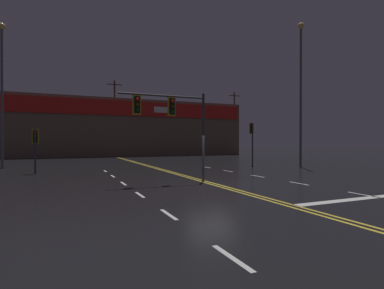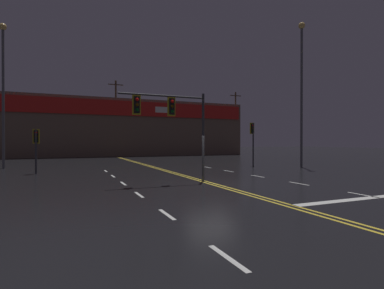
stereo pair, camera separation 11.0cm
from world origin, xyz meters
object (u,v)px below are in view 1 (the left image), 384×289
traffic_signal_corner_northwest (35,141)px  traffic_signal_corner_northeast (252,134)px  streetlight_median_approach (301,78)px  streetlight_near_left (2,78)px  traffic_signal_median (169,113)px

traffic_signal_corner_northwest → traffic_signal_corner_northeast: size_ratio=0.78×
traffic_signal_corner_northeast → streetlight_median_approach: streetlight_median_approach is taller
streetlight_near_left → traffic_signal_corner_northwest: bearing=-63.4°
traffic_signal_corner_northwest → streetlight_median_approach: streetlight_median_approach is taller
traffic_signal_median → streetlight_median_approach: size_ratio=0.39×
traffic_signal_corner_northeast → streetlight_median_approach: bearing=-40.9°
traffic_signal_median → traffic_signal_corner_northeast: (10.49, 7.72, -0.79)m
traffic_signal_corner_northwest → streetlight_near_left: size_ratio=0.26×
traffic_signal_median → streetlight_median_approach: streetlight_median_approach is taller
streetlight_near_left → streetlight_median_approach: 24.72m
traffic_signal_corner_northwest → traffic_signal_corner_northeast: (17.31, -0.19, 0.64)m
streetlight_median_approach → traffic_signal_median: bearing=-159.8°
traffic_signal_corner_northeast → streetlight_near_left: streetlight_near_left is taller
traffic_signal_corner_northwest → streetlight_near_left: streetlight_near_left is taller
traffic_signal_corner_northeast → streetlight_median_approach: (3.12, -2.70, 4.75)m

